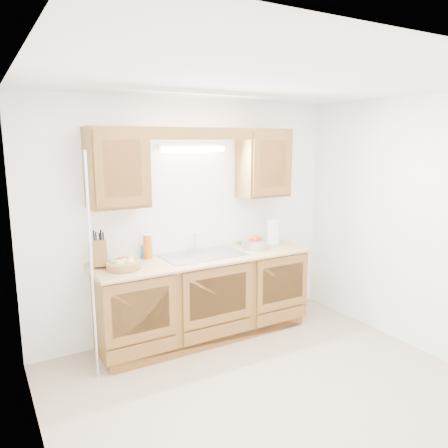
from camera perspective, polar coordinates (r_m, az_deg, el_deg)
room at (r=3.47m, az=6.43°, el=-2.97°), size 3.52×3.50×2.50m
base_cabinets at (r=4.68m, az=-2.64°, el=-9.56°), size 2.20×0.60×0.86m
countertop at (r=4.54m, az=-2.60°, el=-4.40°), size 2.30×0.63×0.04m
upper_cabinet_left at (r=4.21m, az=-13.83°, el=7.17°), size 0.55×0.33×0.75m
upper_cabinet_right at (r=4.94m, az=5.14°, el=7.95°), size 0.55×0.33×0.75m
valance at (r=4.38m, az=-2.77°, el=11.72°), size 2.20×0.05×0.12m
fluorescent_fixture at (r=4.58m, az=-4.08°, el=9.88°), size 0.76×0.08×0.08m
sink at (r=4.57m, az=-2.71°, el=-4.97°), size 0.84×0.46×0.36m
wire_shelf_pole at (r=3.88m, az=-16.86°, el=-5.70°), size 0.03×0.03×2.00m
outlet_plate at (r=5.21m, az=5.11°, el=0.63°), size 0.08×0.01×0.12m
fruit_basket at (r=4.18m, az=-12.99°, el=-5.11°), size 0.42×0.42×0.10m
knife_block at (r=4.28m, az=-15.91°, el=-3.69°), size 0.16×0.23×0.36m
orange_canister at (r=4.47m, az=-9.96°, el=-2.87°), size 0.10×0.10×0.25m
soap_bottle at (r=4.50m, az=-10.09°, el=-3.19°), size 0.11×0.11×0.19m
sponge at (r=5.05m, az=2.41°, el=-2.48°), size 0.13×0.10×0.02m
paper_towel at (r=5.02m, az=6.44°, el=-1.01°), size 0.17×0.17×0.35m
apple_bowl at (r=4.81m, az=3.99°, el=-2.51°), size 0.28×0.28×0.15m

